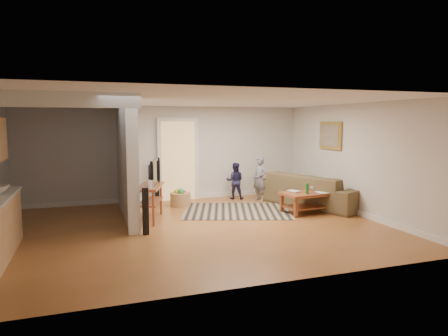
{
  "coord_description": "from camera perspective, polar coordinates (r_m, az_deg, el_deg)",
  "views": [
    {
      "loc": [
        -1.94,
        -7.5,
        2.07
      ],
      "look_at": [
        0.79,
        0.56,
        1.1
      ],
      "focal_mm": 32.0,
      "sensor_mm": 36.0,
      "label": 1
    }
  ],
  "objects": [
    {
      "name": "toddler",
      "position": [
        10.9,
        1.57,
        -4.44
      ],
      "size": [
        0.59,
        0.53,
        0.99
      ],
      "primitive_type": "imported",
      "rotation": [
        0.0,
        0.0,
        2.76
      ],
      "color": "#1D1D3C",
      "rests_on": "ground"
    },
    {
      "name": "sofa",
      "position": [
        10.31,
        12.31,
        -5.23
      ],
      "size": [
        2.02,
        2.93,
        0.8
      ],
      "primitive_type": "imported",
      "rotation": [
        0.0,
        0.0,
        1.96
      ],
      "color": "#463E23",
      "rests_on": "ground"
    },
    {
      "name": "coffee_table",
      "position": [
        9.42,
        12.0,
        -4.02
      ],
      "size": [
        1.28,
        0.83,
        0.72
      ],
      "rotation": [
        0.0,
        0.0,
        0.1
      ],
      "color": "brown",
      "rests_on": "ground"
    },
    {
      "name": "child",
      "position": [
        10.7,
        5.07,
        -4.67
      ],
      "size": [
        0.43,
        0.5,
        1.17
      ],
      "primitive_type": "imported",
      "rotation": [
        0.0,
        0.0,
        -1.15
      ],
      "color": "slate",
      "rests_on": "ground"
    },
    {
      "name": "ground",
      "position": [
        8.02,
        -4.1,
        -8.48
      ],
      "size": [
        7.5,
        7.5,
        0.0
      ],
      "primitive_type": "plane",
      "color": "brown",
      "rests_on": "ground"
    },
    {
      "name": "speaker_left",
      "position": [
        7.53,
        -11.15,
        -6.1
      ],
      "size": [
        0.12,
        0.12,
        0.88
      ],
      "primitive_type": "cube",
      "rotation": [
        0.0,
        0.0,
        0.38
      ],
      "color": "black",
      "rests_on": "ground"
    },
    {
      "name": "room_shell",
      "position": [
        7.99,
        -12.37,
        1.96
      ],
      "size": [
        7.54,
        6.02,
        2.52
      ],
      "color": "beige",
      "rests_on": "ground"
    },
    {
      "name": "tv_console",
      "position": [
        8.59,
        -10.44,
        -2.89
      ],
      "size": [
        0.8,
        1.27,
        1.03
      ],
      "rotation": [
        0.0,
        0.0,
        -0.32
      ],
      "color": "brown",
      "rests_on": "ground"
    },
    {
      "name": "toy_basket",
      "position": [
        10.0,
        -6.24,
        -4.37
      ],
      "size": [
        0.51,
        0.51,
        0.46
      ],
      "color": "olive",
      "rests_on": "ground"
    },
    {
      "name": "area_rug",
      "position": [
        9.44,
        1.84,
        -6.12
      ],
      "size": [
        2.92,
        2.5,
        0.01
      ],
      "primitive_type": "cube",
      "rotation": [
        0.0,
        0.0,
        -0.32
      ],
      "color": "black",
      "rests_on": "ground"
    },
    {
      "name": "speaker_right",
      "position": [
        10.43,
        -9.6,
        -1.82
      ],
      "size": [
        0.12,
        0.12,
        1.15
      ],
      "primitive_type": "cube",
      "rotation": [
        0.0,
        0.0,
        -0.03
      ],
      "color": "black",
      "rests_on": "ground"
    }
  ]
}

